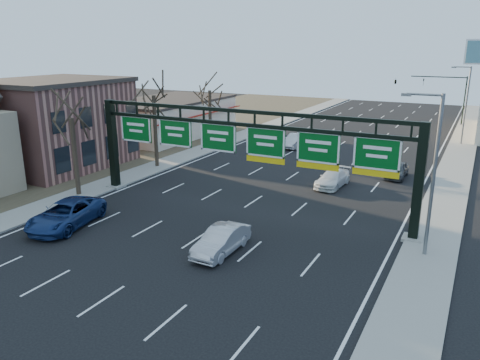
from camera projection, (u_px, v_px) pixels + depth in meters
The scene contains 19 objects.
ground at pixel (177, 252), 26.70m from camera, with size 160.00×160.00×0.00m, color black.
sidewalk_left at pixel (186, 156), 49.39m from camera, with size 3.00×120.00×0.12m, color gray.
sidewalk_right at pixel (449, 189), 38.01m from camera, with size 3.00×120.00×0.12m, color gray.
dirt_strip_left at pixel (100, 145), 54.83m from camera, with size 21.00×120.00×0.06m, color #473D2B.
lane_markings at pixel (300, 171), 43.72m from camera, with size 21.60×120.00×0.01m, color white.
sign_gantry at pixel (243, 147), 32.14m from camera, with size 24.60×1.20×7.20m.
brick_block at pixel (56, 123), 44.46m from camera, with size 10.40×12.40×8.30m.
cream_strip at pixel (169, 117), 60.27m from camera, with size 10.90×18.40×4.70m.
tree_gantry at pixel (70, 104), 34.66m from camera, with size 3.60×3.60×8.48m.
tree_mid at pixel (153, 84), 42.96m from camera, with size 3.60×3.60×9.24m.
tree_far at pixel (209, 81), 51.57m from camera, with size 3.60×3.60×8.86m.
streetlight_near at pixel (432, 168), 24.84m from camera, with size 2.15×0.22×9.00m.
streetlight_far at pixel (465, 101), 53.77m from camera, with size 2.15×0.22×9.00m.
traffic_signal_mast at pixel (421, 85), 69.43m from camera, with size 10.16×0.54×7.00m.
car_blue_suv at pixel (66, 214), 30.23m from camera, with size 2.74×5.95×1.65m, color navy.
car_silver_sedan at pixel (221, 241), 26.40m from camera, with size 1.56×4.46×1.47m, color #ADAEB2.
car_white_wagon at pixel (333, 179), 38.82m from camera, with size 1.87×4.59×1.33m, color silver.
car_grey_far at pixel (397, 170), 41.41m from camera, with size 1.62×4.04×1.38m, color #46494C.
car_silver_distant at pixel (295, 141), 53.52m from camera, with size 1.59×4.55×1.50m, color #B7B7BC.
Camera 1 is at (14.54, -20.03, 11.41)m, focal length 35.00 mm.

